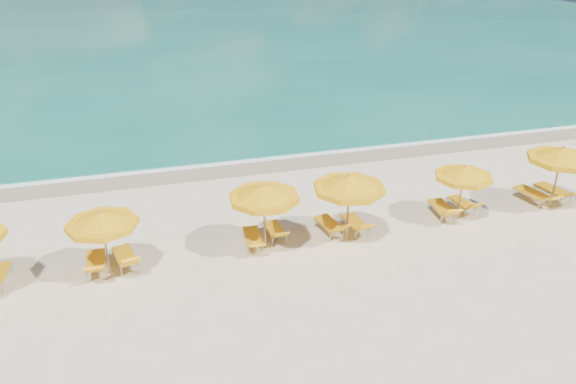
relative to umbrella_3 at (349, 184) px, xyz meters
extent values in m
plane|color=beige|center=(-1.64, 0.46, -2.19)|extent=(120.00, 120.00, 0.00)
cube|color=#126652|center=(-1.64, 48.46, -2.19)|extent=(120.00, 80.00, 0.30)
cube|color=tan|center=(-1.64, 7.86, -2.19)|extent=(120.00, 2.60, 0.01)
cube|color=white|center=(-1.64, 8.66, -2.19)|extent=(120.00, 1.20, 0.03)
cube|color=white|center=(-7.64, 17.46, -2.19)|extent=(14.00, 0.36, 0.05)
cube|color=white|center=(6.36, 24.46, -2.19)|extent=(18.00, 0.30, 0.05)
cylinder|color=tan|center=(-8.21, 0.04, -1.10)|extent=(0.07, 0.07, 2.19)
cone|color=#FFB00D|center=(-8.21, 0.04, -0.17)|extent=(2.33, 2.33, 0.44)
cylinder|color=#FFB00D|center=(-8.21, 0.04, -0.39)|extent=(2.35, 2.35, 0.18)
sphere|color=tan|center=(-8.21, 0.04, 0.05)|extent=(0.10, 0.10, 0.10)
cylinder|color=tan|center=(-2.97, 0.21, -1.00)|extent=(0.07, 0.07, 2.38)
cone|color=#FFB00D|center=(-2.97, 0.21, -0.01)|extent=(3.06, 3.06, 0.48)
cylinder|color=#FFB00D|center=(-2.97, 0.21, -0.24)|extent=(3.09, 3.09, 0.19)
sphere|color=tan|center=(-2.97, 0.21, 0.24)|extent=(0.11, 0.11, 0.11)
cylinder|color=tan|center=(0.00, 0.00, -0.96)|extent=(0.08, 0.08, 2.46)
cone|color=#FFB00D|center=(0.00, 0.00, 0.07)|extent=(2.98, 2.98, 0.49)
cylinder|color=#FFB00D|center=(0.00, 0.00, -0.17)|extent=(3.00, 3.00, 0.20)
sphere|color=tan|center=(0.00, 0.00, 0.32)|extent=(0.11, 0.11, 0.11)
cylinder|color=tan|center=(4.72, 0.35, -1.13)|extent=(0.07, 0.07, 2.12)
cone|color=#FFB00D|center=(4.72, 0.35, -0.25)|extent=(2.30, 2.30, 0.42)
cylinder|color=#FFB00D|center=(4.72, 0.35, -0.45)|extent=(2.32, 2.32, 0.17)
sphere|color=tan|center=(4.72, 0.35, -0.03)|extent=(0.09, 0.09, 0.09)
cylinder|color=tan|center=(8.89, 0.24, -0.96)|extent=(0.08, 0.08, 2.47)
cone|color=#FFB00D|center=(8.89, 0.24, 0.08)|extent=(2.88, 2.88, 0.49)
cylinder|color=#FFB00D|center=(8.89, 0.24, -0.16)|extent=(2.90, 2.90, 0.20)
sphere|color=tan|center=(8.89, 0.24, 0.34)|extent=(0.11, 0.11, 0.11)
cube|color=#FFB60F|center=(-8.62, 0.34, -1.81)|extent=(0.62, 1.34, 0.08)
cube|color=#FFB60F|center=(-8.60, -0.56, -1.61)|extent=(0.60, 0.54, 0.46)
cube|color=#FFB60F|center=(-7.70, 0.39, -1.81)|extent=(0.84, 1.41, 0.08)
cube|color=#FFB60F|center=(-7.53, -0.47, -1.58)|extent=(0.67, 0.60, 0.50)
cube|color=#FFB60F|center=(-3.34, 0.60, -1.84)|extent=(0.62, 1.26, 0.08)
cube|color=#FFB60F|center=(-3.39, -0.28, -1.72)|extent=(0.58, 0.60, 0.29)
cube|color=#FFB60F|center=(-2.47, 0.87, -1.85)|extent=(0.58, 1.21, 0.07)
cube|color=#FFB60F|center=(-2.43, 0.06, -1.67)|extent=(0.55, 0.50, 0.40)
cube|color=#FFB60F|center=(-0.46, 0.65, -1.81)|extent=(0.78, 1.39, 0.08)
cube|color=#FFB60F|center=(-0.33, -0.21, -1.59)|extent=(0.66, 0.58, 0.49)
cube|color=#FFB60F|center=(0.50, 0.54, -1.83)|extent=(0.64, 1.29, 0.08)
cube|color=#FFB60F|center=(0.56, -0.31, -1.63)|extent=(0.59, 0.54, 0.44)
cube|color=#FFB60F|center=(4.19, 0.72, -1.81)|extent=(0.73, 1.39, 0.08)
cube|color=#FFB60F|center=(4.10, -0.18, -1.60)|extent=(0.65, 0.59, 0.47)
cube|color=#FFB60F|center=(5.22, 0.96, -1.86)|extent=(0.61, 1.21, 0.07)
cube|color=#FFB60F|center=(5.29, 0.17, -1.67)|extent=(0.56, 0.50, 0.42)
cube|color=#FFB60F|center=(8.37, 0.86, -1.79)|extent=(0.89, 1.49, 0.09)
cube|color=#FFB60F|center=(8.57, -0.10, -1.64)|extent=(0.73, 0.74, 0.37)
cube|color=#FFB60F|center=(9.38, 0.84, -1.78)|extent=(0.85, 1.50, 0.09)
cube|color=#FFB60F|center=(9.54, -0.11, -1.58)|extent=(0.72, 0.67, 0.47)
camera|label=1|loc=(-6.83, -16.34, 7.96)|focal=35.00mm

